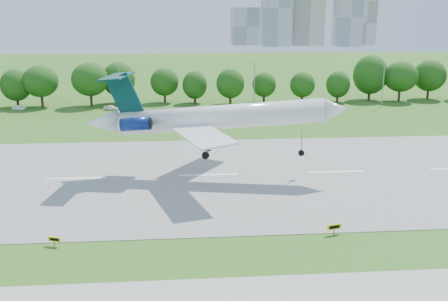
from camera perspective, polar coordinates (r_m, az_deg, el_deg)
ground at (r=53.74m, az=-0.37°, el=-11.03°), size 600.00×600.00×0.00m
runway at (r=76.94m, az=-1.77°, el=-2.84°), size 400.00×45.00×0.08m
tree_line at (r=141.29m, az=-3.20°, el=7.88°), size 288.40×8.40×10.40m
light_poles at (r=131.31m, az=-4.18°, el=7.39°), size 175.90×0.25×12.19m
skyline at (r=450.94m, az=8.98°, el=15.66°), size 127.00×52.00×80.00m
airliner at (r=74.93m, az=-1.92°, el=3.86°), size 39.25×28.24×12.52m
taxi_sign_left at (r=56.76m, az=-18.83°, el=-9.58°), size 1.42×0.62×1.02m
taxi_sign_centre at (r=57.76m, az=12.51°, el=-8.52°), size 1.70×0.62×1.20m
service_vehicle_a at (r=142.34m, az=-22.39°, el=4.55°), size 3.86×2.46×1.20m
service_vehicle_b at (r=134.46m, az=-12.77°, el=4.79°), size 4.26×2.88×1.35m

